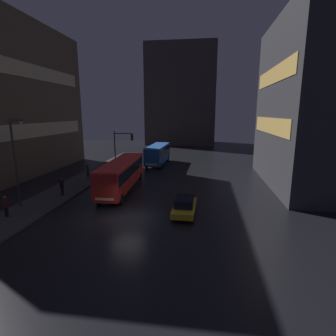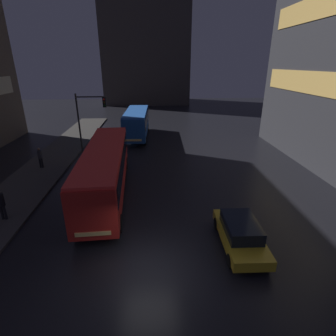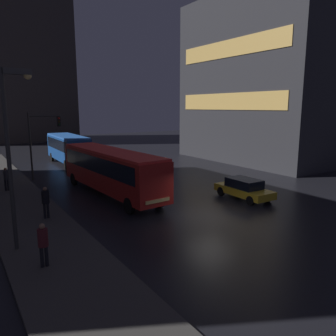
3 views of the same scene
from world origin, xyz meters
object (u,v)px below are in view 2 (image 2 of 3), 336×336
(pedestrian_mid, at_px, (1,202))
(car_taxi, at_px, (240,233))
(traffic_light_main, at_px, (88,115))
(bus_near, at_px, (105,166))
(bus_far, at_px, (137,121))
(pedestrian_far, at_px, (40,156))

(pedestrian_mid, bearing_deg, car_taxi, 68.25)
(car_taxi, height_order, traffic_light_main, traffic_light_main)
(bus_near, xyz_separation_m, bus_far, (1.33, 14.72, -0.04))
(car_taxi, bearing_deg, pedestrian_mid, -11.69)
(pedestrian_far, bearing_deg, bus_near, -103.27)
(pedestrian_mid, relative_size, traffic_light_main, 0.31)
(bus_near, height_order, traffic_light_main, traffic_light_main)
(bus_near, height_order, pedestrian_mid, bus_near)
(bus_far, relative_size, traffic_light_main, 1.58)
(pedestrian_mid, xyz_separation_m, pedestrian_far, (-0.96, 8.03, -0.09))
(bus_near, relative_size, pedestrian_far, 6.90)
(bus_near, xyz_separation_m, pedestrian_mid, (-5.32, -3.13, -0.78))
(bus_far, distance_m, car_taxi, 21.66)
(traffic_light_main, bearing_deg, bus_far, 56.32)
(bus_near, distance_m, bus_far, 14.78)
(car_taxi, distance_m, pedestrian_far, 17.49)
(traffic_light_main, bearing_deg, car_taxi, -55.23)
(bus_far, height_order, traffic_light_main, traffic_light_main)
(bus_far, height_order, car_taxi, bus_far)
(bus_near, bearing_deg, pedestrian_mid, 27.59)
(pedestrian_far, height_order, traffic_light_main, traffic_light_main)
(car_taxi, bearing_deg, traffic_light_main, -53.98)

